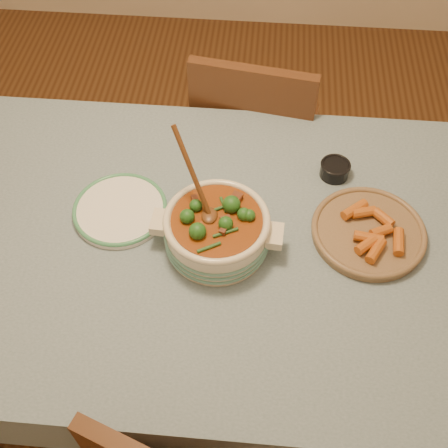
% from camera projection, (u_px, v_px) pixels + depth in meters
% --- Properties ---
extents(floor, '(4.50, 4.50, 0.00)m').
position_uv_depth(floor, '(213.00, 354.00, 2.15)').
color(floor, '#492814').
rests_on(floor, ground).
extents(dining_table, '(1.68, 1.08, 0.76)m').
position_uv_depth(dining_table, '(209.00, 257.00, 1.63)').
color(dining_table, brown).
rests_on(dining_table, floor).
extents(stew_casserole, '(0.36, 0.29, 0.33)m').
position_uv_depth(stew_casserole, '(217.00, 228.00, 1.49)').
color(stew_casserole, '#EDE0C6').
rests_on(stew_casserole, dining_table).
extents(white_plate, '(0.29, 0.29, 0.02)m').
position_uv_depth(white_plate, '(120.00, 209.00, 1.60)').
color(white_plate, white).
rests_on(white_plate, dining_table).
extents(condiment_bowl, '(0.09, 0.09, 0.05)m').
position_uv_depth(condiment_bowl, '(335.00, 169.00, 1.68)').
color(condiment_bowl, black).
rests_on(condiment_bowl, dining_table).
extents(fried_plate, '(0.39, 0.39, 0.05)m').
position_uv_depth(fried_plate, '(369.00, 231.00, 1.54)').
color(fried_plate, '#89684C').
rests_on(fried_plate, dining_table).
extents(chair_far, '(0.49, 0.49, 0.91)m').
position_uv_depth(chair_far, '(255.00, 137.00, 2.14)').
color(chair_far, '#533119').
rests_on(chair_far, floor).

